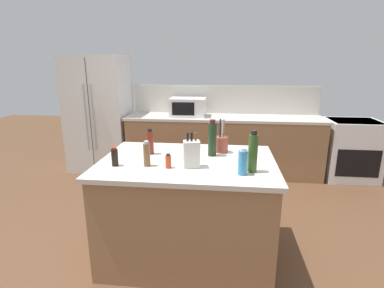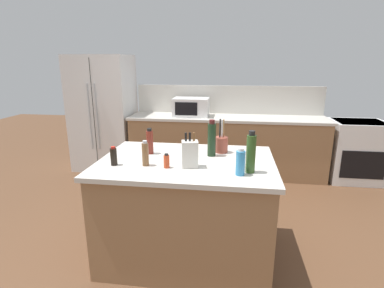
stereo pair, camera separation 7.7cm
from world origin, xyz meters
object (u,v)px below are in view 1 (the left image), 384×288
Objects in this scene: dish_soap_bottle at (243,162)px; spice_jar_paprika at (168,161)px; range_oven at (351,149)px; wine_bottle at (212,139)px; refrigerator at (100,114)px; vinegar_bottle at (150,142)px; microwave at (188,107)px; utensil_crock at (222,144)px; pepper_grinder at (147,154)px; olive_oil_bottle at (253,153)px; soy_sauce_bottle at (115,157)px; knife_block at (192,154)px.

spice_jar_paprika is (-0.59, 0.08, -0.04)m from dish_soap_bottle.
wine_bottle is at bearing -135.18° from range_oven.
vinegar_bottle is (1.40, -2.11, 0.11)m from refrigerator.
utensil_crock reaches higher than microwave.
range_oven is 4.30× the size of pepper_grinder.
soy_sauce_bottle is at bearing 179.20° from olive_oil_bottle.
refrigerator is 6.50× the size of knife_block.
refrigerator reaches higher than microwave.
knife_block is at bearing -114.63° from wine_bottle.
microwave is at bearing 93.41° from spice_jar_paprika.
spice_jar_paprika is (-0.34, -0.37, -0.10)m from wine_bottle.
pepper_grinder is at bearing -90.99° from microwave.
wine_bottle reaches higher than soy_sauce_bottle.
utensil_crock reaches higher than spice_jar_paprika.
refrigerator is at bearing 131.14° from dish_soap_bottle.
wine_bottle is at bearing 25.16° from soy_sauce_bottle.
vinegar_bottle is at bearing 130.79° from knife_block.
pepper_grinder is at bearing 5.57° from soy_sauce_bottle.
microwave is 2.60× the size of dish_soap_bottle.
range_oven is 2.81m from utensil_crock.
utensil_crock is 2.68× the size of spice_jar_paprika.
knife_block is 1.36× the size of dish_soap_bottle.
knife_block is 0.53m from vinegar_bottle.
refrigerator is 5.62× the size of wine_bottle.
vinegar_bottle reaches higher than soy_sauce_bottle.
spice_jar_paprika is (0.19, -0.03, -0.04)m from pepper_grinder.
wine_bottle is at bearing 33.37° from pepper_grinder.
knife_block is (0.33, -2.37, -0.03)m from microwave.
refrigerator reaches higher than vinegar_bottle.
dish_soap_bottle is 1.78× the size of spice_jar_paprika.
vinegar_bottle is (-0.10, -2.06, -0.03)m from microwave.
spice_jar_paprika is at bearing 172.16° from dish_soap_bottle.
wine_bottle reaches higher than olive_oil_bottle.
soy_sauce_bottle is at bearing -97.23° from microwave.
dish_soap_bottle is at bearing -125.82° from range_oven.
pepper_grinder is at bearing 177.22° from olive_oil_bottle.
range_oven is at bearing 34.65° from knife_block.
olive_oil_bottle reaches higher than utensil_crock.
range_oven is 4.33× the size of dish_soap_bottle.
wine_bottle reaches higher than pepper_grinder.
wine_bottle is at bearing -76.74° from microwave.
utensil_crock is at bearing 29.35° from soy_sauce_bottle.
microwave is at bearing 106.43° from utensil_crock.
vinegar_bottle is at bearing -142.01° from range_oven.
wine_bottle is (0.15, 0.33, 0.04)m from knife_block.
refrigerator reaches higher than wine_bottle.
knife_block reaches higher than dish_soap_bottle.
wine_bottle is 2.80× the size of spice_jar_paprika.
dish_soap_bottle is (0.83, -0.44, -0.01)m from vinegar_bottle.
spice_jar_paprika is at bearing -0.41° from soy_sauce_bottle.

